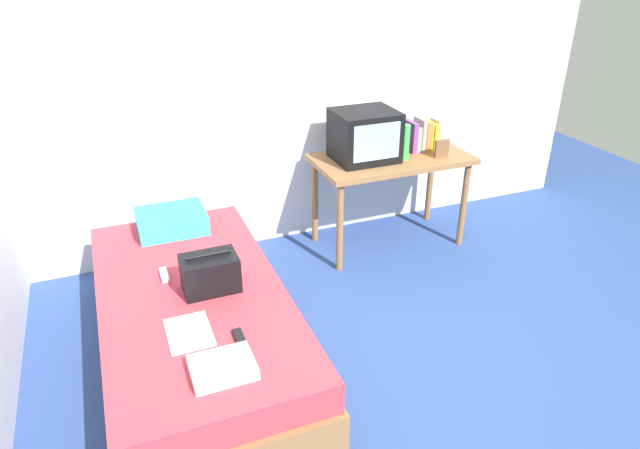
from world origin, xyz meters
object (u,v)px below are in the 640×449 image
bed (195,325)px  magazine (189,332)px  folded_towel (223,367)px  tv (365,135)px  water_bottle (404,142)px  book_row (422,135)px  picture_frame (442,149)px  desk (391,168)px  remote_silver (164,275)px  pillow (172,221)px  handbag (210,273)px  remote_dark (240,339)px

bed → magazine: (-0.07, -0.37, 0.23)m
bed → folded_towel: bearing=-88.8°
tv → water_bottle: size_ratio=1.71×
bed → water_bottle: water_bottle is taller
water_bottle → book_row: water_bottle is taller
picture_frame → folded_towel: picture_frame is taller
desk → tv: tv is taller
bed → remote_silver: remote_silver is taller
tv → water_bottle: 0.29m
book_row → tv: bearing=-176.1°
water_bottle → picture_frame: 0.29m
picture_frame → pillow: picture_frame is taller
book_row → handbag: book_row is taller
pillow → folded_towel: bearing=-90.2°
desk → remote_dark: size_ratio=7.44×
picture_frame → handbag: 2.02m
desk → water_bottle: water_bottle is taller
water_bottle → remote_silver: bearing=-163.5°
bed → desk: desk is taller
tv → pillow: tv is taller
handbag → folded_towel: (-0.09, -0.67, -0.07)m
remote_silver → water_bottle: bearing=16.5°
picture_frame → magazine: picture_frame is taller
tv → remote_dark: (-1.30, -1.36, -0.44)m
water_bottle → remote_dark: size_ratio=1.65×
picture_frame → remote_silver: (-2.11, -0.47, -0.32)m
water_bottle → remote_silver: water_bottle is taller
water_bottle → remote_silver: size_ratio=1.79×
remote_silver → bed: bearing=-60.3°
bed → remote_dark: remote_dark is taller
tv → magazine: size_ratio=1.52×
tv → magazine: tv is taller
book_row → picture_frame: (0.04, -0.21, -0.04)m
tv → picture_frame: size_ratio=3.31×
water_bottle → pillow: 1.73m
water_bottle → book_row: (0.24, 0.14, -0.02)m
bed → remote_dark: (0.14, -0.52, 0.24)m
desk → tv: size_ratio=2.64×
desk → handbag: bearing=-151.5°
bed → handbag: handbag is taller
remote_silver → desk: bearing=19.2°
picture_frame → pillow: bearing=177.1°
desk → remote_dark: desk is taller
tv → picture_frame: 0.59m
bed → picture_frame: bearing=18.5°
pillow → folded_towel: (-0.00, -1.47, -0.04)m
water_bottle → picture_frame: water_bottle is taller
desk → pillow: desk is taller
remote_dark → remote_silver: bearing=109.5°
magazine → remote_silver: (-0.04, 0.56, 0.01)m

